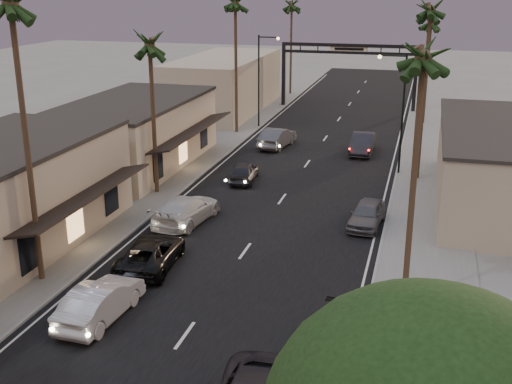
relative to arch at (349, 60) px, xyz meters
The scene contains 24 objects.
ground 30.50m from the arch, 90.00° to the right, with size 200.00×200.00×0.00m, color slate.
road 25.60m from the arch, 90.00° to the right, with size 14.00×120.00×0.02m, color black.
sidewalk_left 21.07m from the arch, 117.83° to the right, with size 5.00×92.00×0.12m, color slate.
sidewalk_right 21.07m from the arch, 62.17° to the right, with size 5.00×92.00×0.12m, color slate.
storefront_mid 45.96m from the arch, 106.46° to the right, with size 8.00×14.00×5.50m, color #A49983.
storefront_far 31.02m from the arch, 114.91° to the right, with size 8.00×16.00×5.00m, color #C2AF94.
storefront_dist 14.16m from the arch, 158.97° to the right, with size 8.00×20.00×6.00m, color #A49983.
building_right 33.24m from the arch, 64.98° to the right, with size 8.00×18.00×5.00m, color #A49983.
arch is the anchor object (origin of this frame).
streetlight_right 25.94m from the arch, 74.53° to the right, with size 2.13×0.30×9.00m.
streetlight_left 13.85m from the arch, 119.97° to the right, with size 2.13×0.30×9.00m.
palm_lc 35.41m from the arch, 104.20° to the right, with size 3.20×3.20×12.20m.
palm_ra 47.17m from the arch, 79.41° to the right, with size 3.20×3.20×13.20m.
palm_rb 28.24m from the arch, 71.70° to the right, with size 3.20×3.20×14.20m.
palm_rc 11.59m from the arch, 34.89° to the right, with size 3.20×3.20×12.20m.
palm_far 12.96m from the arch, 136.05° to the left, with size 3.20×3.20×13.20m.
oncoming_pickup 45.57m from the arch, 95.16° to the right, with size 2.48×5.38×1.49m, color black.
oncoming_silver 51.01m from the arch, 94.51° to the right, with size 1.76×5.04×1.66m, color #A3A3A8.
oncoming_white 39.34m from the arch, 96.77° to the right, with size 2.32×5.71×1.66m, color #BABABA.
oncoming_dgrey 30.40m from the arch, 96.86° to the right, with size 1.71×4.25×1.45m, color black.
oncoming_grey_far 20.23m from the arch, 100.53° to the right, with size 1.82×5.21×1.72m, color #46464A.
curbside_black 51.39m from the arch, 83.19° to the right, with size 1.87×4.60×1.33m, color black.
curbside_grey 37.32m from the arch, 80.73° to the right, with size 1.77×4.41×1.50m, color #4E4E53.
curbside_far 20.46m from the arch, 78.80° to the right, with size 1.79×5.12×1.69m, color black.
Camera 1 is at (8.90, -2.69, 13.94)m, focal length 45.00 mm.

